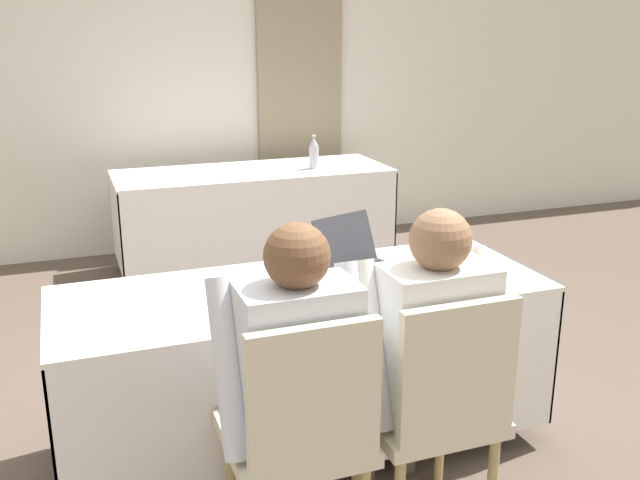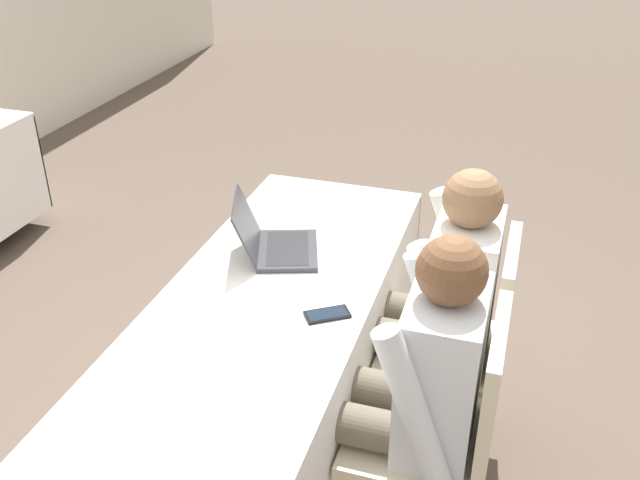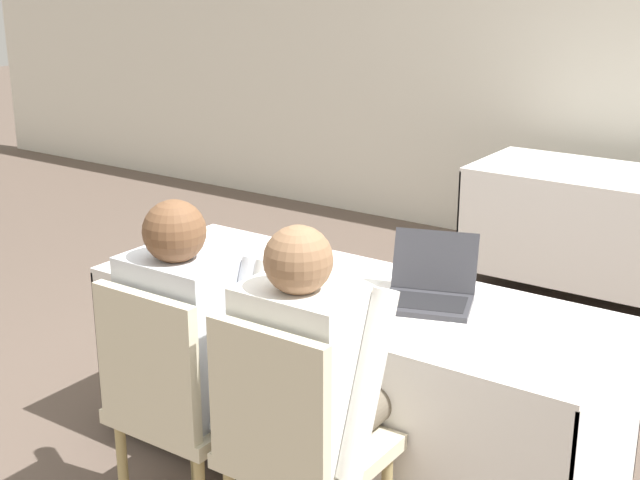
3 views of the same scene
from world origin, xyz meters
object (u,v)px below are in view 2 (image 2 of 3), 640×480
object	(u,v)px
cell_phone	(327,314)
chair_near_left	(444,428)
chair_near_right	(464,340)
person_white_shirt	(439,299)
laptop	(275,243)
person_checkered_shirt	(414,382)

from	to	relation	value
cell_phone	chair_near_left	world-z (taller)	chair_near_left
cell_phone	chair_near_right	size ratio (longest dim) A/B	0.18
cell_phone	chair_near_right	xyz separation A→B (m)	(0.29, -0.43, -0.22)
chair_near_right	person_white_shirt	world-z (taller)	person_white_shirt
laptop	chair_near_right	xyz separation A→B (m)	(-0.05, -0.74, -0.26)
chair_near_right	laptop	bearing A→B (deg)	-93.61
person_white_shirt	laptop	bearing A→B (deg)	-94.19
cell_phone	laptop	bearing A→B (deg)	8.24
laptop	person_white_shirt	world-z (taller)	person_white_shirt
chair_near_right	cell_phone	bearing A→B (deg)	-55.77
chair_near_left	person_checkered_shirt	world-z (taller)	person_checkered_shirt
person_checkered_shirt	person_white_shirt	size ratio (longest dim) A/B	1.00
person_white_shirt	person_checkered_shirt	bearing A→B (deg)	0.00
laptop	cell_phone	distance (m)	0.46
chair_near_left	laptop	bearing A→B (deg)	-125.05
laptop	chair_near_left	world-z (taller)	laptop
chair_near_right	person_white_shirt	size ratio (longest dim) A/B	0.78
person_checkered_shirt	chair_near_right	bearing A→B (deg)	167.65
laptop	chair_near_left	distance (m)	0.94
chair_near_left	person_white_shirt	bearing A→B (deg)	-167.65
person_checkered_shirt	person_white_shirt	distance (m)	0.47
cell_phone	person_checkered_shirt	world-z (taller)	person_checkered_shirt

